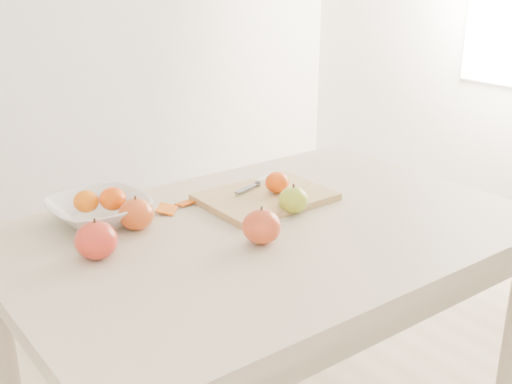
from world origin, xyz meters
TOP-DOWN VIEW (x-y plane):
  - table at (0.00, 0.00)m, footprint 1.20×0.80m
  - cutting_board at (0.10, 0.14)m, footprint 0.32×0.23m
  - board_tangerine at (0.13, 0.13)m, footprint 0.06×0.06m
  - fruit_bowl at (-0.30, 0.26)m, footprint 0.23×0.23m
  - bowl_tangerine_near at (-0.32, 0.27)m, footprint 0.06×0.06m
  - bowl_tangerine_far at (-0.27, 0.25)m, footprint 0.06×0.06m
  - orange_peel_a at (-0.14, 0.22)m, footprint 0.07×0.07m
  - orange_peel_b at (-0.08, 0.23)m, footprint 0.05×0.04m
  - paring_knife at (0.14, 0.21)m, footprint 0.17×0.07m
  - apple_green at (0.10, 0.03)m, footprint 0.07×0.07m
  - apple_red_b at (-0.38, 0.08)m, footprint 0.09×0.09m
  - apple_red_e at (-0.07, -0.06)m, footprint 0.09×0.09m
  - apple_red_a at (-0.25, 0.17)m, footprint 0.08×0.08m

SIDE VIEW (x-z plane):
  - table at x=0.00m, z-range 0.28..1.03m
  - orange_peel_a at x=-0.14m, z-range 0.75..0.76m
  - orange_peel_b at x=-0.08m, z-range 0.75..0.76m
  - cutting_board at x=0.10m, z-range 0.75..0.77m
  - paring_knife at x=0.14m, z-range 0.77..0.78m
  - fruit_bowl at x=-0.30m, z-range 0.75..0.81m
  - apple_green at x=0.10m, z-range 0.75..0.82m
  - apple_red_a at x=-0.25m, z-range 0.75..0.82m
  - apple_red_e at x=-0.07m, z-range 0.75..0.83m
  - apple_red_b at x=-0.38m, z-range 0.75..0.83m
  - board_tangerine at x=0.13m, z-range 0.77..0.82m
  - bowl_tangerine_near at x=-0.32m, z-range 0.78..0.83m
  - bowl_tangerine_far at x=-0.27m, z-range 0.78..0.83m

